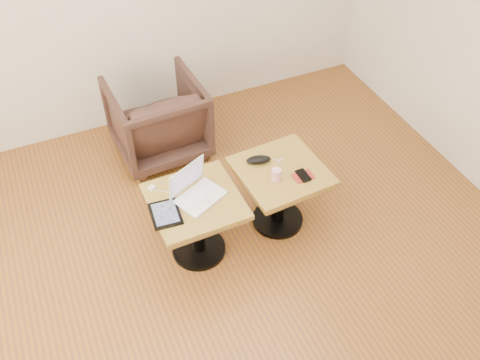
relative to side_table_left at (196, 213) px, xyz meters
name	(u,v)px	position (x,y,z in m)	size (l,w,h in m)	color
room_shell	(233,153)	(0.05, -0.53, 0.95)	(4.52, 4.52, 2.71)	brown
side_table_left	(196,213)	(0.00, 0.00, 0.00)	(0.60, 0.60, 0.53)	black
side_table_right	(280,183)	(0.65, 0.03, 0.00)	(0.62, 0.62, 0.53)	black
laptop	(196,191)	(0.02, 0.03, 0.18)	(0.38, 0.35, 0.22)	white
tablet	(165,214)	(-0.22, -0.05, 0.14)	(0.21, 0.25, 0.02)	black
charging_adapter	(152,188)	(-0.23, 0.20, 0.14)	(0.04, 0.04, 0.02)	white
glasses_case	(259,160)	(0.54, 0.15, 0.16)	(0.17, 0.08, 0.05)	black
striped_cup	(276,175)	(0.57, -0.05, 0.18)	(0.07, 0.07, 0.09)	#EA547E
earbuds_tangle	(279,160)	(0.68, 0.11, 0.14)	(0.07, 0.04, 0.01)	white
phone_on_sleeve	(303,176)	(0.76, -0.10, 0.14)	(0.14, 0.13, 0.02)	#A52920
armchair	(157,119)	(0.10, 1.18, -0.06)	(0.72, 0.74, 0.68)	#2F1E1D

